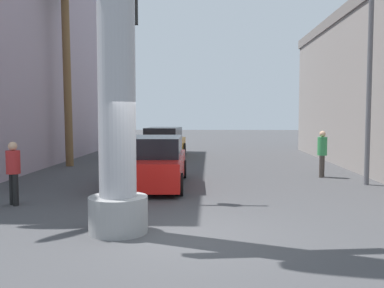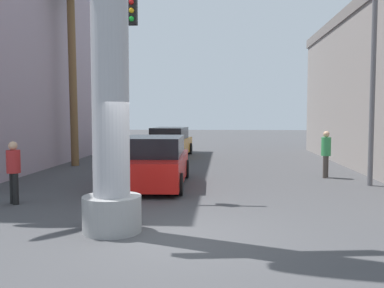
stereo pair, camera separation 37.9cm
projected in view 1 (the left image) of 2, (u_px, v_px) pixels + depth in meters
ground_plane at (198, 168)px, 17.92m from camera, size 86.62×86.62×0.00m
street_lamp at (354, 52)px, 13.47m from camera, size 2.95×0.28×6.89m
traffic_light_mast at (42, 53)px, 11.61m from camera, size 4.77×0.32×5.57m
car_lead at (152, 163)px, 13.51m from camera, size 2.19×4.74×1.56m
car_far at (164, 143)px, 22.59m from camera, size 2.17×4.66×1.56m
palm_tree_mid_left at (66, 43)px, 18.30m from camera, size 3.13×3.05×8.16m
pedestrian_far_left at (106, 139)px, 21.93m from camera, size 0.42×0.42×1.71m
pedestrian_mid_right at (322, 150)px, 15.35m from camera, size 0.46×0.46×1.67m
pedestrian_curb_left at (13, 168)px, 10.61m from camera, size 0.48×0.48×1.59m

